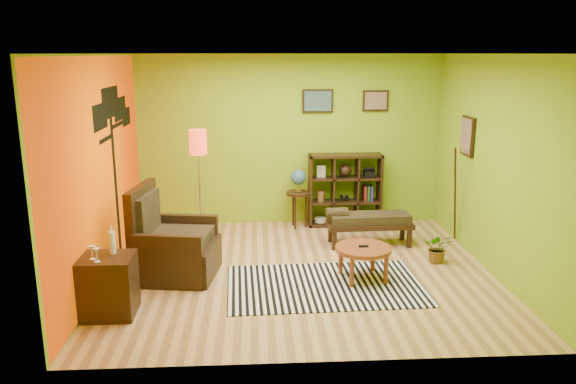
{
  "coord_description": "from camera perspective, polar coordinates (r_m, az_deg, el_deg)",
  "views": [
    {
      "loc": [
        -0.58,
        -6.93,
        2.81
      ],
      "look_at": [
        -0.16,
        0.14,
        1.05
      ],
      "focal_mm": 35.0,
      "sensor_mm": 36.0,
      "label": 1
    }
  ],
  "objects": [
    {
      "name": "floor_lamp",
      "position": [
        8.15,
        -9.09,
        3.94
      ],
      "size": [
        0.26,
        0.26,
        1.75
      ],
      "color": "silver",
      "rests_on": "ground"
    },
    {
      "name": "globe_table",
      "position": [
        9.13,
        1.04,
        0.84
      ],
      "size": [
        0.4,
        0.4,
        0.97
      ],
      "color": "black",
      "rests_on": "ground"
    },
    {
      "name": "cube_shelf",
      "position": [
        9.35,
        5.88,
        0.21
      ],
      "size": [
        1.2,
        0.35,
        1.2
      ],
      "color": "black",
      "rests_on": "ground"
    },
    {
      "name": "ground",
      "position": [
        7.5,
        1.28,
        -8.05
      ],
      "size": [
        5.0,
        5.0,
        0.0
      ],
      "primitive_type": "plane",
      "color": "tan",
      "rests_on": "ground"
    },
    {
      "name": "armchair",
      "position": [
        7.41,
        -11.75,
        -5.66
      ],
      "size": [
        1.1,
        1.11,
        1.18
      ],
      "color": "black",
      "rests_on": "ground"
    },
    {
      "name": "zebra_rug",
      "position": [
        7.07,
        3.79,
        -9.43
      ],
      "size": [
        2.45,
        1.57,
        0.01
      ],
      "primitive_type": "cube",
      "rotation": [
        0.0,
        0.0,
        0.03
      ],
      "color": "white",
      "rests_on": "ground"
    },
    {
      "name": "potted_plant",
      "position": [
        8.02,
        15.01,
        -5.8
      ],
      "size": [
        0.49,
        0.52,
        0.33
      ],
      "primitive_type": "imported",
      "rotation": [
        0.0,
        0.0,
        -0.32
      ],
      "color": "#26661E",
      "rests_on": "ground"
    },
    {
      "name": "room_shell",
      "position": [
        7.03,
        0.59,
        5.71
      ],
      "size": [
        5.04,
        4.54,
        2.82
      ],
      "color": "#82AF19",
      "rests_on": "ground"
    },
    {
      "name": "side_cabinet",
      "position": [
        6.51,
        -17.78,
        -9.02
      ],
      "size": [
        0.57,
        0.52,
        0.99
      ],
      "color": "black",
      "rests_on": "ground"
    },
    {
      "name": "coffee_table",
      "position": [
        7.18,
        7.65,
        -6.0
      ],
      "size": [
        0.71,
        0.71,
        0.46
      ],
      "color": "brown",
      "rests_on": "ground"
    },
    {
      "name": "bench",
      "position": [
        8.46,
        8.06,
        -2.9
      ],
      "size": [
        1.3,
        0.49,
        0.59
      ],
      "color": "black",
      "rests_on": "ground"
    }
  ]
}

